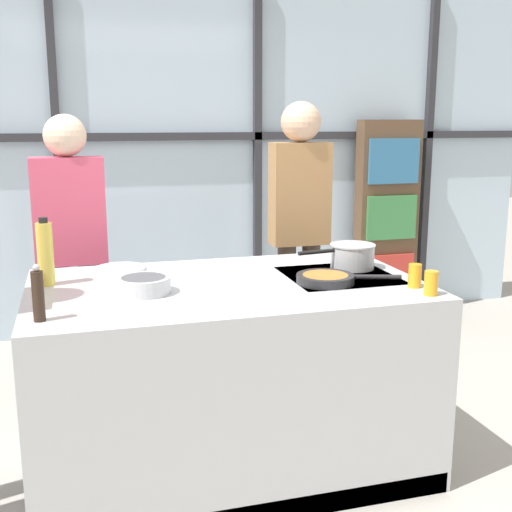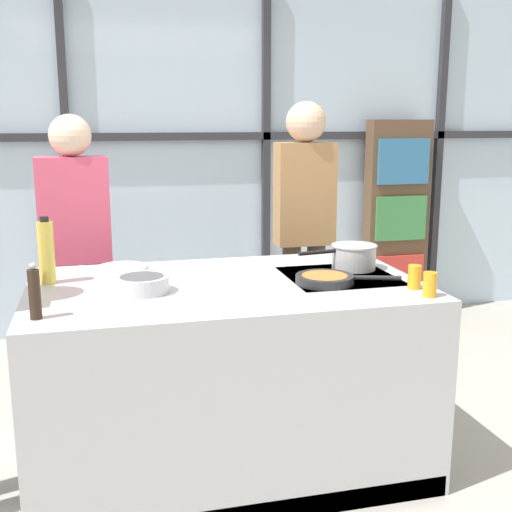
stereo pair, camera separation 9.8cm
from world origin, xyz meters
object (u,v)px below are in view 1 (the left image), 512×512
spectator_far_left (71,241)px  juice_glass_near (431,283)px  saucepan (352,255)px  juice_glass_far (415,276)px  white_plate (120,268)px  mixing_bowl (144,285)px  oil_bottle (45,253)px  frying_pan (327,278)px  spectator_center_left (300,218)px  pepper_grinder (38,295)px

spectator_far_left → juice_glass_near: spectator_far_left is taller
saucepan → juice_glass_far: size_ratio=3.95×
white_plate → juice_glass_far: bearing=-29.6°
saucepan → mixing_bowl: 1.11m
spectator_far_left → oil_bottle: (-0.11, -0.75, 0.08)m
frying_pan → oil_bottle: oil_bottle is taller
spectator_far_left → oil_bottle: size_ratio=5.35×
saucepan → mixing_bowl: saucepan is taller
spectator_far_left → white_plate: (0.24, -0.53, -0.06)m
saucepan → white_plate: size_ratio=1.67×
spectator_center_left → white_plate: spectator_center_left is taller
oil_bottle → pepper_grinder: (-0.01, -0.56, -0.05)m
spectator_center_left → mixing_bowl: 1.50m
saucepan → juice_glass_far: (0.12, -0.43, -0.01)m
spectator_center_left → oil_bottle: (-1.51, -0.75, 0.01)m
juice_glass_far → white_plate: bearing=150.4°
oil_bottle → juice_glass_near: (1.62, -0.64, -0.10)m
spectator_far_left → saucepan: (1.39, -0.82, -0.00)m
spectator_center_left → pepper_grinder: spectator_center_left is taller
spectator_far_left → saucepan: 1.62m
spectator_center_left → saucepan: (-0.01, -0.82, -0.08)m
frying_pan → juice_glass_far: size_ratio=4.43×
juice_glass_near → spectator_center_left: bearing=94.6°
saucepan → spectator_center_left: bearing=89.6°
white_plate → juice_glass_near: 1.54m
spectator_far_left → juice_glass_far: 1.97m
white_plate → mixing_bowl: bearing=-82.0°
spectator_far_left → mixing_bowl: spectator_far_left is taller
saucepan → juice_glass_near: size_ratio=3.95×
white_plate → spectator_far_left: bearing=114.0°
mixing_bowl → pepper_grinder: 0.52m
juice_glass_near → juice_glass_far: bearing=90.0°
saucepan → mixing_bowl: (-1.09, -0.20, -0.03)m
white_plate → mixing_bowl: (0.07, -0.49, 0.03)m
frying_pan → saucepan: size_ratio=1.12×
spectator_center_left → white_plate: (-1.16, -0.53, -0.14)m
oil_bottle → white_plate: bearing=32.2°
spectator_center_left → oil_bottle: 1.69m
spectator_center_left → juice_glass_far: bearing=95.1°
mixing_bowl → oil_bottle: size_ratio=0.76×
frying_pan → pepper_grinder: pepper_grinder is taller
juice_glass_near → saucepan: bearing=101.6°
frying_pan → spectator_far_left: bearing=137.1°
white_plate → pepper_grinder: size_ratio=1.16×
mixing_bowl → oil_bottle: 0.51m
spectator_center_left → white_plate: size_ratio=6.90×
saucepan → juice_glass_near: 0.59m
mixing_bowl → spectator_center_left: bearing=43.0°
spectator_far_left → frying_pan: spectator_far_left is taller
frying_pan → pepper_grinder: (-1.28, -0.24, 0.08)m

